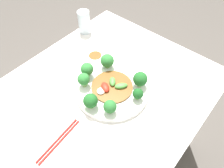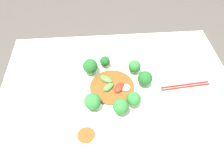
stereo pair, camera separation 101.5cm
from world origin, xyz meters
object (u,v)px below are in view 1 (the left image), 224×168
object	(u,v)px
plate	(112,89)
broccoli_northwest	(140,79)
broccoli_northeast	(110,107)
chopsticks	(59,141)
broccoli_east	(91,101)
broccoli_southeast	(84,79)
stirfry_center	(112,86)
sauce_dish	(95,56)
broccoli_north	(138,94)
broccoli_south	(87,69)
drinking_glass	(84,22)
broccoli_southwest	(107,61)

from	to	relation	value
plate	broccoli_northwest	size ratio (longest dim) A/B	4.37
broccoli_northeast	chopsticks	bearing A→B (deg)	-19.24
broccoli_east	broccoli_southeast	size ratio (longest dim) A/B	1.00
stirfry_center	sauce_dish	xyz separation A→B (m)	(-0.10, -0.19, -0.02)
broccoli_north	sauce_dish	xyz separation A→B (m)	(-0.08, -0.30, -0.05)
broccoli_south	broccoli_southeast	bearing A→B (deg)	30.60
broccoli_southeast	drinking_glass	xyz separation A→B (m)	(-0.28, -0.28, -0.00)
plate	broccoli_southwest	size ratio (longest dim) A/B	4.50
broccoli_northwest	broccoli_east	world-z (taller)	broccoli_northwest
broccoli_northeast	chopsticks	distance (m)	0.22
broccoli_northeast	broccoli_east	world-z (taller)	broccoli_east
broccoli_northwest	stirfry_center	world-z (taller)	broccoli_northwest
drinking_glass	chopsticks	world-z (taller)	drinking_glass
drinking_glass	chopsticks	size ratio (longest dim) A/B	0.59
broccoli_northwest	broccoli_southeast	size ratio (longest dim) A/B	1.05
broccoli_southwest	stirfry_center	bearing A→B (deg)	49.56
drinking_glass	chopsticks	bearing A→B (deg)	36.22
broccoli_north	drinking_glass	xyz separation A→B (m)	(-0.19, -0.48, 0.00)
broccoli_northeast	broccoli_southwest	world-z (taller)	broccoli_southwest
broccoli_northeast	broccoli_north	distance (m)	0.12
broccoli_east	broccoli_south	bearing A→B (deg)	-130.91
broccoli_northwest	sauce_dish	size ratio (longest dim) A/B	0.88
stirfry_center	broccoli_north	bearing A→B (deg)	100.97
broccoli_southeast	sauce_dish	bearing A→B (deg)	-149.65
broccoli_east	broccoli_southeast	distance (m)	0.11
broccoli_east	broccoli_northwest	bearing A→B (deg)	158.77
sauce_dish	chopsticks	bearing A→B (deg)	25.91
broccoli_northeast	drinking_glass	xyz separation A→B (m)	(-0.31, -0.44, 0.00)
broccoli_southeast	broccoli_south	world-z (taller)	broccoli_south
broccoli_south	stirfry_center	size ratio (longest dim) A/B	0.40
broccoli_east	broccoli_south	xyz separation A→B (m)	(-0.11, -0.12, 0.00)
broccoli_southeast	drinking_glass	size ratio (longest dim) A/B	0.56
broccoli_northwest	drinking_glass	bearing A→B (deg)	-106.57
broccoli_northwest	drinking_glass	size ratio (longest dim) A/B	0.59
broccoli_south	drinking_glass	world-z (taller)	drinking_glass
broccoli_east	broccoli_southeast	xyz separation A→B (m)	(-0.06, -0.09, 0.00)
broccoli_northeast	chopsticks	xyz separation A→B (m)	(0.20, -0.07, -0.06)
broccoli_east	stirfry_center	distance (m)	0.13
broccoli_north	stirfry_center	bearing A→B (deg)	-79.03
broccoli_northeast	broccoli_southwest	size ratio (longest dim) A/B	0.88
broccoli_southeast	broccoli_south	distance (m)	0.06
stirfry_center	sauce_dish	distance (m)	0.22
broccoli_south	broccoli_northeast	bearing A→B (deg)	68.29
plate	sauce_dish	xyz separation A→B (m)	(-0.10, -0.19, -0.00)
plate	sauce_dish	size ratio (longest dim) A/B	3.83
broccoli_north	broccoli_east	bearing A→B (deg)	-37.82
broccoli_north	chopsticks	world-z (taller)	broccoli_north
broccoli_northwest	chopsticks	distance (m)	0.39
broccoli_east	sauce_dish	world-z (taller)	broccoli_east
broccoli_northwest	drinking_glass	xyz separation A→B (m)	(-0.13, -0.45, -0.00)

